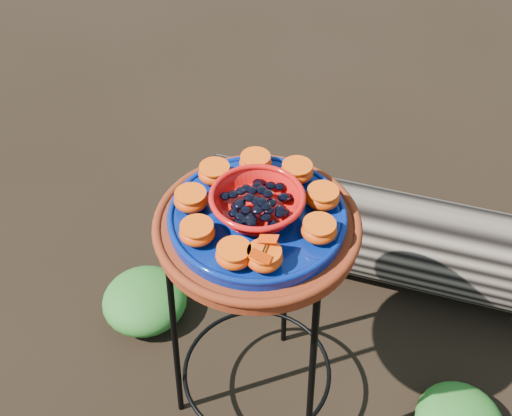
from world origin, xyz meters
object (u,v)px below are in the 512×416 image
at_px(plant_stand, 257,328).
at_px(red_bowl, 257,205).
at_px(driftwood_log, 447,249).
at_px(terracotta_saucer, 257,228).
at_px(cobalt_plate, 257,218).

bearing_deg(plant_stand, red_bowl, 0.00).
xyz_separation_m(red_bowl, driftwood_log, (0.40, 0.64, -0.63)).
height_order(plant_stand, terracotta_saucer, terracotta_saucer).
bearing_deg(red_bowl, driftwood_log, 58.10).
relative_size(plant_stand, cobalt_plate, 1.88).
bearing_deg(plant_stand, terracotta_saucer, 0.00).
distance_m(plant_stand, driftwood_log, 0.78).
distance_m(plant_stand, red_bowl, 0.44).
distance_m(red_bowl, driftwood_log, 0.99).
relative_size(cobalt_plate, driftwood_log, 0.23).
xyz_separation_m(terracotta_saucer, red_bowl, (0.00, 0.00, 0.07)).
xyz_separation_m(plant_stand, terracotta_saucer, (0.00, 0.00, 0.37)).
distance_m(terracotta_saucer, driftwood_log, 0.95).
distance_m(plant_stand, terracotta_saucer, 0.37).
bearing_deg(terracotta_saucer, plant_stand, 0.00).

